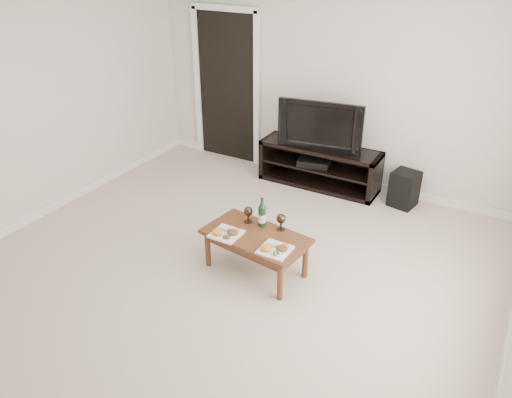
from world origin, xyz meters
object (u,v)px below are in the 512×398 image
Objects in this scene: television at (322,123)px; coffee_table at (256,253)px; subwoofer at (404,189)px; media_console at (319,166)px.

coffee_table is at bearing -91.84° from television.
television reaches higher than subwoofer.
subwoofer is (1.11, 0.00, -0.64)m from television.
television is (0.00, 0.00, 0.58)m from media_console.
subwoofer is at bearing -7.98° from television.
subwoofer is 2.25m from coffee_table.
television is 2.17m from coffee_table.
television is at bearing 0.00° from media_console.
television reaches higher than coffee_table.
subwoofer is at bearing 66.77° from coffee_table.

